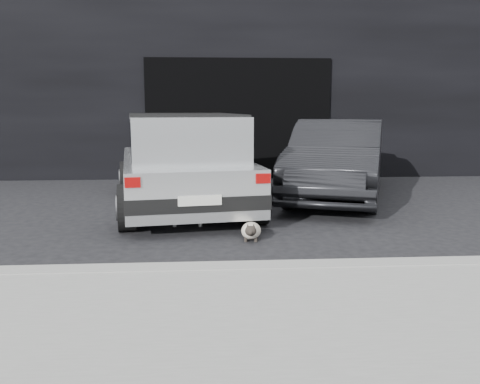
{
  "coord_description": "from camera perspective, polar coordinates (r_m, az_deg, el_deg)",
  "views": [
    {
      "loc": [
        0.27,
        -7.13,
        1.57
      ],
      "look_at": [
        0.68,
        -1.12,
        0.56
      ],
      "focal_mm": 38.0,
      "sensor_mm": 36.0,
      "label": 1
    }
  ],
  "objects": [
    {
      "name": "garage_opening",
      "position": [
        11.14,
        -0.18,
        8.16
      ],
      "size": [
        4.0,
        0.1,
        2.6
      ],
      "primitive_type": "cube",
      "color": "black",
      "rests_on": "ground"
    },
    {
      "name": "cat_white",
      "position": [
        6.81,
        -5.57,
        -2.15
      ],
      "size": [
        0.86,
        0.3,
        0.4
      ],
      "rotation": [
        0.0,
        0.0,
        -1.6
      ],
      "color": "white",
      "rests_on": "ground"
    },
    {
      "name": "ground",
      "position": [
        7.3,
        -5.97,
        -2.92
      ],
      "size": [
        80.0,
        80.0,
        0.0
      ],
      "primitive_type": "plane",
      "color": "black",
      "rests_on": "ground"
    },
    {
      "name": "silver_hatchback",
      "position": [
        7.87,
        -6.47,
        3.88
      ],
      "size": [
        2.42,
        4.2,
        1.47
      ],
      "rotation": [
        0.0,
        0.0,
        0.15
      ],
      "color": "silver",
      "rests_on": "ground"
    },
    {
      "name": "sidewalk",
      "position": [
        3.73,
        7.98,
        -14.51
      ],
      "size": [
        18.0,
        2.2,
        0.11
      ],
      "primitive_type": "cube",
      "color": "gray",
      "rests_on": "ground"
    },
    {
      "name": "building_facade",
      "position": [
        13.18,
        -0.77,
        13.59
      ],
      "size": [
        34.0,
        4.0,
        5.0
      ],
      "primitive_type": "cube",
      "color": "black",
      "rests_on": "ground"
    },
    {
      "name": "cat_siamese",
      "position": [
        6.07,
        1.25,
        -4.36
      ],
      "size": [
        0.29,
        0.71,
        0.24
      ],
      "rotation": [
        0.0,
        0.0,
        3.03
      ],
      "color": "beige",
      "rests_on": "ground"
    },
    {
      "name": "curb",
      "position": [
        4.83,
        5.03,
        -8.71
      ],
      "size": [
        18.0,
        0.25,
        0.12
      ],
      "primitive_type": "cube",
      "color": "gray",
      "rests_on": "ground"
    },
    {
      "name": "second_car",
      "position": [
        8.91,
        10.88,
        3.62
      ],
      "size": [
        2.73,
        4.35,
        1.35
      ],
      "primitive_type": "imported",
      "rotation": [
        0.0,
        0.0,
        -0.34
      ],
      "color": "black",
      "rests_on": "ground"
    }
  ]
}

